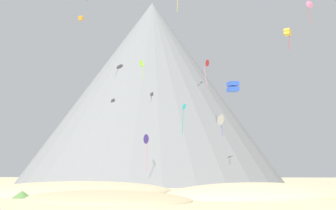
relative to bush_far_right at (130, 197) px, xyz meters
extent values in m
ellipsoid|color=beige|center=(13.51, 7.57, -0.29)|extent=(29.05, 27.75, 3.25)
ellipsoid|color=#C6B284|center=(-2.73, 0.78, -0.29)|extent=(26.80, 27.82, 1.70)
ellipsoid|color=#CCBA8E|center=(-9.37, 11.93, -0.29)|extent=(32.34, 30.05, 3.30)
cone|color=#386633|center=(0.00, 0.00, 0.00)|extent=(1.49, 1.49, 0.58)
cone|color=#386633|center=(1.07, -3.10, -0.01)|extent=(1.27, 1.27, 0.57)
cone|color=#568442|center=(-12.25, 1.28, 0.12)|extent=(3.03, 3.03, 0.81)
cone|color=slate|center=(-6.87, 64.50, 22.69)|extent=(88.44, 88.44, 45.96)
cone|color=slate|center=(-8.95, 56.52, 13.23)|extent=(56.87, 56.87, 27.04)
cube|color=orange|center=(-16.11, 33.44, 31.13)|extent=(0.85, 0.83, 0.39)
cube|color=orange|center=(-16.11, 33.44, 31.49)|extent=(0.85, 0.83, 0.39)
cylinder|color=yellow|center=(1.64, 40.88, 36.54)|extent=(0.22, 0.31, 4.02)
cone|color=#5138B2|center=(-2.04, 23.77, 7.69)|extent=(0.87, 1.48, 1.52)
cylinder|color=#E5668C|center=(-1.83, 23.77, 4.81)|extent=(0.35, 0.57, 4.23)
cone|color=#33BCDB|center=(-21.85, 43.87, 7.08)|extent=(1.72, 1.99, 2.25)
cylinder|color=#33BCDB|center=(-21.85, 43.87, 4.46)|extent=(0.36, 0.35, 2.97)
cube|color=teal|center=(4.15, 22.72, 12.61)|extent=(0.63, 0.89, 0.86)
cylinder|color=teal|center=(3.91, 22.72, 10.25)|extent=(0.30, 0.35, 3.92)
cube|color=#8CD133|center=(-5.67, 41.13, 24.07)|extent=(0.92, 0.69, 1.38)
cylinder|color=#8CD133|center=(-5.45, 41.13, 22.17)|extent=(0.33, 0.13, 2.49)
cube|color=blue|center=(11.36, 12.07, 13.31)|extent=(1.71, 1.70, 0.64)
cube|color=blue|center=(11.36, 12.07, 14.03)|extent=(1.71, 1.70, 0.64)
cone|color=red|center=(7.36, 42.44, 24.19)|extent=(1.19, 1.52, 1.44)
cylinder|color=pink|center=(7.10, 42.44, 21.43)|extent=(0.66, 0.10, 4.08)
cone|color=#E5668C|center=(28.16, 42.93, 35.95)|extent=(1.58, 1.04, 1.53)
cylinder|color=red|center=(27.95, 42.93, 33.50)|extent=(0.42, 0.47, 3.36)
cone|color=white|center=(9.88, 37.88, 12.19)|extent=(1.69, 2.05, 2.03)
cylinder|color=#5138B2|center=(10.13, 37.88, 10.19)|extent=(0.28, 0.30, 1.95)
cube|color=gold|center=(21.08, 27.28, 25.25)|extent=(1.34, 1.36, 0.59)
cube|color=gold|center=(21.08, 27.28, 25.76)|extent=(1.34, 1.36, 0.59)
cylinder|color=red|center=(21.25, 27.28, 23.80)|extent=(0.30, 0.15, 2.46)
camera|label=1|loc=(9.07, -48.20, 2.60)|focal=49.29mm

